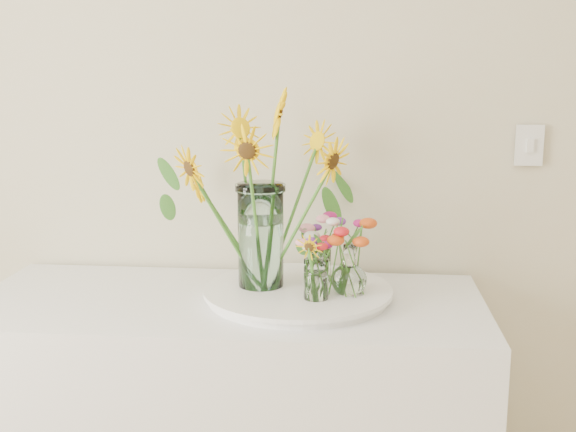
% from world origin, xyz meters
% --- Properties ---
extents(tray, '(0.49, 0.49, 0.02)m').
position_xyz_m(tray, '(-0.07, 1.95, 0.91)').
color(tray, white).
rests_on(tray, counter).
extents(mason_jar, '(0.16, 0.16, 0.29)m').
position_xyz_m(mason_jar, '(-0.17, 1.97, 1.07)').
color(mason_jar, silver).
rests_on(mason_jar, tray).
extents(sunflower_bouquet, '(0.88, 0.88, 0.54)m').
position_xyz_m(sunflower_bouquet, '(-0.17, 1.97, 1.19)').
color(sunflower_bouquet, '#FFC805').
rests_on(sunflower_bouquet, tray).
extents(small_vase_a, '(0.07, 0.07, 0.11)m').
position_xyz_m(small_vase_a, '(-0.01, 1.87, 0.98)').
color(small_vase_a, white).
rests_on(small_vase_a, tray).
extents(wildflower_posy_a, '(0.17, 0.17, 0.20)m').
position_xyz_m(wildflower_posy_a, '(-0.01, 1.87, 1.03)').
color(wildflower_posy_a, '#CD4711').
rests_on(wildflower_posy_a, tray).
extents(small_vase_b, '(0.10, 0.10, 0.14)m').
position_xyz_m(small_vase_b, '(0.07, 1.92, 0.99)').
color(small_vase_b, white).
rests_on(small_vase_b, tray).
extents(wildflower_posy_b, '(0.23, 0.23, 0.23)m').
position_xyz_m(wildflower_posy_b, '(0.07, 1.92, 1.04)').
color(wildflower_posy_b, '#CD4711').
rests_on(wildflower_posy_b, tray).
extents(small_vase_c, '(0.06, 0.06, 0.10)m').
position_xyz_m(small_vase_c, '(-0.01, 2.02, 0.98)').
color(small_vase_c, white).
rests_on(small_vase_c, tray).
extents(wildflower_posy_c, '(0.19, 0.19, 0.19)m').
position_xyz_m(wildflower_posy_c, '(-0.01, 2.02, 1.02)').
color(wildflower_posy_c, '#CD4711').
rests_on(wildflower_posy_c, tray).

